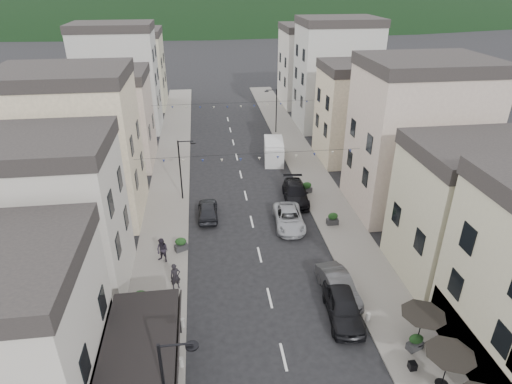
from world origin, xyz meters
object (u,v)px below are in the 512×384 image
parked_car_b (338,286)px  parked_car_c (289,218)px  parked_car_e (208,210)px  parked_car_a (343,306)px  pedestrian_b (162,250)px  parked_car_d (295,193)px  pedestrian_a (175,277)px  delivery_van (274,150)px

parked_car_b → parked_car_c: size_ratio=0.90×
parked_car_e → parked_car_b: bearing=127.0°
parked_car_a → parked_car_b: size_ratio=1.08×
parked_car_e → pedestrian_b: size_ratio=2.21×
parked_car_b → parked_car_d: bearing=83.6°
parked_car_c → pedestrian_a: (-9.31, -7.25, 0.37)m
parked_car_b → parked_car_c: bearing=93.0°
pedestrian_a → parked_car_c: bearing=20.0°
parked_car_d → delivery_van: (-0.41, 10.09, 0.45)m
parked_car_b → parked_car_e: bearing=119.5°
parked_car_e → parked_car_c: bearing=162.2°
parked_car_b → parked_car_e: parked_car_b is taller
parked_car_b → delivery_van: 23.76m
parked_car_d → pedestrian_a: bearing=-127.3°
parked_car_c → delivery_van: bearing=89.2°
pedestrian_b → parked_car_b: bearing=6.9°
parked_car_c → parked_car_a: bearing=-80.4°
pedestrian_b → parked_car_a: bearing=-1.5°
parked_car_b → pedestrian_a: (-10.82, 1.98, 0.33)m
parked_car_a → parked_car_b: bearing=86.4°
parked_car_b → pedestrian_b: size_ratio=2.38×
parked_car_e → delivery_van: (7.97, 12.18, 0.51)m
delivery_van → parked_car_e: bearing=-115.9°
parked_car_d → pedestrian_b: size_ratio=2.82×
parked_car_a → pedestrian_b: pedestrian_b is taller
pedestrian_b → pedestrian_a: bearing=-41.2°
parked_car_a → delivery_van: size_ratio=0.91×
parked_car_a → pedestrian_a: (-10.51, 4.03, 0.24)m
delivery_van → pedestrian_a: size_ratio=2.85×
parked_car_a → pedestrian_a: pedestrian_a is taller
parked_car_c → parked_car_d: size_ratio=0.94×
parked_car_d → pedestrian_a: pedestrian_a is taller
parked_car_c → parked_car_d: 4.69m
parked_car_d → parked_car_e: (-8.38, -2.10, -0.06)m
parked_car_b → delivery_van: delivery_van is taller
parked_car_a → parked_car_e: parked_car_a is taller
parked_car_a → parked_car_b: (0.32, 2.06, -0.09)m
parked_car_d → pedestrian_a: (-10.82, -11.69, 0.29)m
parked_car_e → pedestrian_b: 7.26m
parked_car_a → pedestrian_a: bearing=164.1°
delivery_van → pedestrian_b: (-11.48, -18.53, -0.15)m
parked_car_b → parked_car_a: bearing=-105.1°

